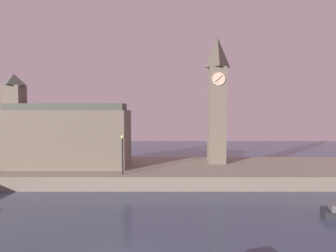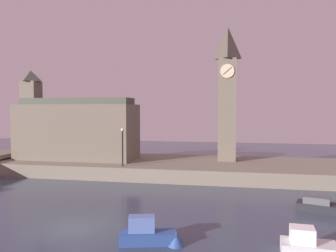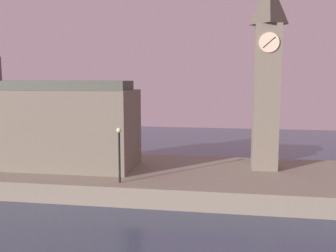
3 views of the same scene
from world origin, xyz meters
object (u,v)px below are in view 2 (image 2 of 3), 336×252
at_px(clock_tower, 227,92).
at_px(boat_tour_blue, 152,235).
at_px(parliament_hall, 74,129).
at_px(streetlamp, 123,143).
at_px(boat_barge_dark, 329,207).
at_px(boat_ferry_white, 314,246).

bearing_deg(clock_tower, boat_tour_blue, -98.97).
relative_size(clock_tower, parliament_hall, 1.08).
bearing_deg(boat_tour_blue, streetlamp, 113.88).
relative_size(clock_tower, streetlamp, 3.85).
bearing_deg(streetlamp, boat_barge_dark, -23.77).
relative_size(parliament_hall, boat_tour_blue, 3.70).
height_order(clock_tower, parliament_hall, clock_tower).
height_order(streetlamp, boat_barge_dark, streetlamp).
bearing_deg(boat_ferry_white, boat_barge_dark, 71.56).
bearing_deg(boat_barge_dark, boat_ferry_white, -108.44).
relative_size(parliament_hall, boat_barge_dark, 3.18).
xyz_separation_m(clock_tower, boat_tour_blue, (-3.66, -23.17, -9.28)).
height_order(parliament_hall, boat_barge_dark, parliament_hall).
height_order(clock_tower, boat_ferry_white, clock_tower).
bearing_deg(boat_ferry_white, parliament_hall, 138.81).
xyz_separation_m(parliament_hall, boat_ferry_white, (24.11, -21.10, -4.79)).
xyz_separation_m(clock_tower, parliament_hall, (-18.97, -2.00, -4.53)).
bearing_deg(boat_ferry_white, clock_tower, 102.56).
distance_m(parliament_hall, streetlamp, 9.07).
bearing_deg(parliament_hall, boat_ferry_white, -41.19).
relative_size(boat_ferry_white, boat_tour_blue, 0.90).
distance_m(streetlamp, boat_ferry_white, 23.61).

